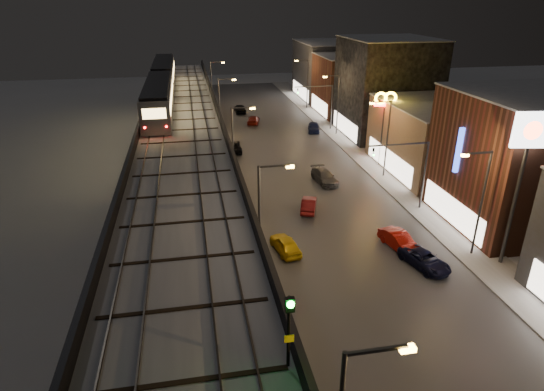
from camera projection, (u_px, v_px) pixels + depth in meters
road_surface at (297, 170)px, 55.76m from camera, size 17.00×120.00×0.06m
sidewalk_right at (374, 164)px, 57.42m from camera, size 4.00×120.00×0.14m
under_viaduct_pavement at (186, 177)px, 53.49m from camera, size 11.00×120.00×0.06m
elevated_viaduct at (182, 139)px, 48.40m from camera, size 9.00×100.00×6.30m
viaduct_trackbed at (182, 132)px, 48.20m from camera, size 8.40×100.00×0.32m
viaduct_parapet_streetside at (222, 125)px, 48.77m from camera, size 0.30×100.00×1.10m
viaduct_parapet_far at (139, 129)px, 47.31m from camera, size 0.30×100.00×1.10m
building_b at (521, 160)px, 40.79m from camera, size 12.20×12.20×12.16m
building_c at (438, 138)px, 54.19m from camera, size 12.20×15.20×8.16m
building_d at (386, 88)px, 67.37m from camera, size 12.20×13.20×14.16m
building_e at (353, 85)px, 80.76m from camera, size 12.20×12.20×10.16m
building_f at (329, 70)px, 93.15m from camera, size 12.20×16.20×11.16m
streetlight_left_1 at (263, 215)px, 32.54m from camera, size 2.57×0.28×9.00m
streetlight_right_1 at (480, 197)px, 35.42m from camera, size 2.56×0.28×9.00m
streetlight_left_2 at (235, 142)px, 48.73m from camera, size 2.57×0.28×9.00m
streetlight_right_2 at (385, 134)px, 51.60m from camera, size 2.56×0.28×9.00m
streetlight_left_3 at (221, 105)px, 64.91m from camera, size 2.57×0.28×9.00m
streetlight_right_3 at (336, 101)px, 67.79m from camera, size 2.56×0.28×9.00m
streetlight_left_4 at (213, 83)px, 81.10m from camera, size 2.57×0.28×9.00m
streetlight_right_4 at (306, 80)px, 83.98m from camera, size 2.56×0.28×9.00m
traffic_light_rig_a at (414, 167)px, 43.66m from camera, size 6.10×0.34×7.00m
traffic_light_rig_b at (325, 102)px, 70.64m from camera, size 6.10×0.34×7.00m
subway_train at (161, 84)px, 62.39m from camera, size 3.14×38.36×3.76m
rail_signal at (289, 319)px, 16.45m from camera, size 0.37×0.44×3.23m
car_taxi at (285, 245)px, 37.66m from camera, size 2.32×4.27×1.38m
car_near_white at (309, 205)px, 44.93m from camera, size 2.54×4.12×1.28m
car_mid_silver at (232, 147)px, 62.03m from camera, size 2.51×5.16×1.41m
car_mid_dark at (253, 120)px, 75.39m from camera, size 2.78×4.71×1.28m
car_far_white at (240, 109)px, 82.37m from camera, size 2.01×4.58×1.53m
car_onc_silver at (399, 242)px, 38.12m from camera, size 2.35×4.52×1.42m
car_onc_dark at (424, 260)px, 35.59m from camera, size 3.18×4.88×1.25m
car_onc_white at (324, 177)px, 51.69m from camera, size 2.44×4.95×1.39m
car_onc_red at (314, 127)px, 71.01m from camera, size 2.66×4.52×1.44m
sign_mcdonalds at (385, 107)px, 54.24m from camera, size 2.75×0.61×9.25m
sign_citgo at (527, 150)px, 32.47m from camera, size 2.58×0.39×12.27m
sign_carwash at (464, 157)px, 40.09m from camera, size 1.79×0.35×9.28m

